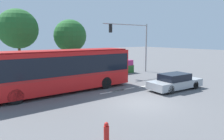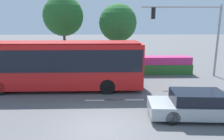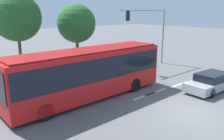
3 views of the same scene
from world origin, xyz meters
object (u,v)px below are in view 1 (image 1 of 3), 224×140
(sedan_foreground, at_px, (175,82))
(city_bus, at_px, (63,68))
(street_tree_left, at_px, (18,29))
(fire_hydrant, at_px, (106,133))
(street_tree_centre, at_px, (70,36))
(traffic_light_pole, at_px, (135,39))

(sedan_foreground, bearing_deg, city_bus, 151.82)
(street_tree_left, distance_m, fire_hydrant, 17.82)
(city_bus, relative_size, street_tree_centre, 1.74)
(sedan_foreground, relative_size, street_tree_centre, 0.77)
(street_tree_centre, bearing_deg, traffic_light_pole, -36.14)
(traffic_light_pole, height_order, fire_hydrant, traffic_light_pole)
(city_bus, bearing_deg, street_tree_centre, -118.85)
(fire_hydrant, bearing_deg, traffic_light_pole, 43.88)
(street_tree_left, bearing_deg, traffic_light_pole, -23.12)
(street_tree_left, height_order, street_tree_centre, street_tree_left)
(city_bus, relative_size, traffic_light_pole, 1.70)
(traffic_light_pole, bearing_deg, sedan_foreground, 69.91)
(city_bus, height_order, street_tree_centre, street_tree_centre)
(traffic_light_pole, xyz_separation_m, street_tree_left, (-12.01, 5.13, 1.04))
(city_bus, distance_m, street_tree_left, 9.27)
(street_tree_left, height_order, fire_hydrant, street_tree_left)
(traffic_light_pole, relative_size, street_tree_centre, 1.02)
(sedan_foreground, bearing_deg, traffic_light_pole, 73.20)
(street_tree_left, bearing_deg, city_bus, -81.16)
(city_bus, xyz_separation_m, street_tree_left, (-1.33, 8.56, 3.31))
(street_tree_left, bearing_deg, fire_hydrant, -91.69)
(sedan_foreground, height_order, traffic_light_pole, traffic_light_pole)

